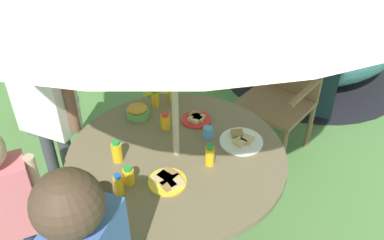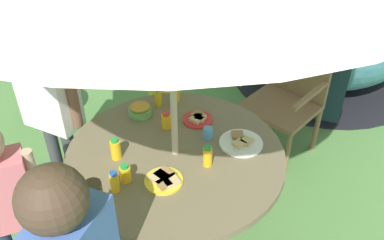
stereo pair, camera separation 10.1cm
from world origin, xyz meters
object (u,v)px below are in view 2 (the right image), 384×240
(cup_near, at_px, (208,133))
(plate_front_edge, at_px, (198,119))
(wooden_chair, at_px, (289,88))
(juice_bottle_center_front, at_px, (208,156))
(snack_bowl, at_px, (140,110))
(juice_bottle_near_right, at_px, (125,173))
(juice_bottle_far_left, at_px, (166,120))
(juice_bottle_mid_left, at_px, (158,98))
(potted_plant, at_px, (44,96))
(dome_tent, at_px, (336,4))
(juice_bottle_mid_right, at_px, (176,94))
(juice_bottle_center_back, at_px, (114,182))
(juice_bottle_far_right, at_px, (116,149))
(plate_near_left, at_px, (164,180))
(plate_back_edge, at_px, (241,142))
(child_in_yellow_shirt, at_px, (158,51))
(child_in_white_shirt, at_px, (47,90))
(child_in_pink_shirt, at_px, (1,193))

(cup_near, bearing_deg, plate_front_edge, 117.01)
(wooden_chair, bearing_deg, juice_bottle_center_front, -80.55)
(snack_bowl, height_order, juice_bottle_near_right, juice_bottle_near_right)
(juice_bottle_far_left, xyz_separation_m, juice_bottle_mid_left, (-0.10, 0.23, 0.01))
(potted_plant, bearing_deg, plate_front_edge, -26.17)
(dome_tent, distance_m, potted_plant, 2.81)
(juice_bottle_center_front, xyz_separation_m, juice_bottle_mid_right, (-0.28, 0.60, -0.01))
(juice_bottle_mid_left, height_order, juice_bottle_mid_right, juice_bottle_mid_left)
(potted_plant, bearing_deg, juice_bottle_center_back, -50.91)
(cup_near, bearing_deg, wooden_chair, 58.94)
(juice_bottle_far_left, distance_m, juice_bottle_far_right, 0.38)
(juice_bottle_far_left, distance_m, juice_bottle_center_back, 0.58)
(plate_near_left, xyz_separation_m, juice_bottle_center_front, (0.21, 0.16, 0.05))
(juice_bottle_far_right, bearing_deg, snack_bowl, 86.26)
(potted_plant, bearing_deg, plate_back_edge, -27.48)
(potted_plant, height_order, child_in_yellow_shirt, child_in_yellow_shirt)
(snack_bowl, distance_m, juice_bottle_center_back, 0.67)
(plate_back_edge, bearing_deg, juice_bottle_mid_left, 150.58)
(juice_bottle_center_front, relative_size, cup_near, 1.84)
(potted_plant, relative_size, plate_near_left, 2.55)
(juice_bottle_far_left, height_order, juice_bottle_far_right, juice_bottle_far_right)
(juice_bottle_center_back, bearing_deg, snack_bowl, 93.45)
(child_in_white_shirt, height_order, cup_near, child_in_white_shirt)
(dome_tent, xyz_separation_m, plate_near_left, (-1.15, -2.47, -0.07))
(plate_near_left, bearing_deg, dome_tent, 65.00)
(child_in_white_shirt, relative_size, juice_bottle_mid_left, 10.89)
(plate_back_edge, bearing_deg, potted_plant, 152.52)
(child_in_pink_shirt, height_order, cup_near, child_in_pink_shirt)
(plate_back_edge, bearing_deg, plate_front_edge, 146.28)
(juice_bottle_near_right, relative_size, juice_bottle_mid_right, 0.90)
(child_in_yellow_shirt, height_order, juice_bottle_center_back, child_in_yellow_shirt)
(wooden_chair, bearing_deg, juice_bottle_far_left, -100.46)
(plate_back_edge, distance_m, juice_bottle_center_back, 0.77)
(juice_bottle_far_left, xyz_separation_m, juice_bottle_center_back, (-0.15, -0.56, 0.01))
(dome_tent, height_order, juice_bottle_far_right, dome_tent)
(juice_bottle_center_front, relative_size, juice_bottle_mid_left, 1.04)
(child_in_white_shirt, bearing_deg, juice_bottle_far_right, -16.14)
(cup_near, bearing_deg, plate_back_edge, -6.90)
(wooden_chair, xyz_separation_m, juice_bottle_near_right, (-0.91, -1.29, 0.20))
(child_in_white_shirt, relative_size, juice_bottle_far_left, 12.23)
(potted_plant, height_order, plate_front_edge, plate_front_edge)
(dome_tent, bearing_deg, juice_bottle_center_front, -99.65)
(snack_bowl, bearing_deg, plate_near_left, -64.27)
(child_in_white_shirt, distance_m, plate_near_left, 0.99)
(child_in_pink_shirt, bearing_deg, wooden_chair, 14.88)
(snack_bowl, bearing_deg, juice_bottle_center_back, -86.55)
(child_in_white_shirt, height_order, plate_front_edge, child_in_white_shirt)
(child_in_pink_shirt, bearing_deg, juice_bottle_near_right, -10.33)
(plate_near_left, distance_m, juice_bottle_far_right, 0.34)
(child_in_pink_shirt, xyz_separation_m, juice_bottle_near_right, (0.58, 0.21, 0.02))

